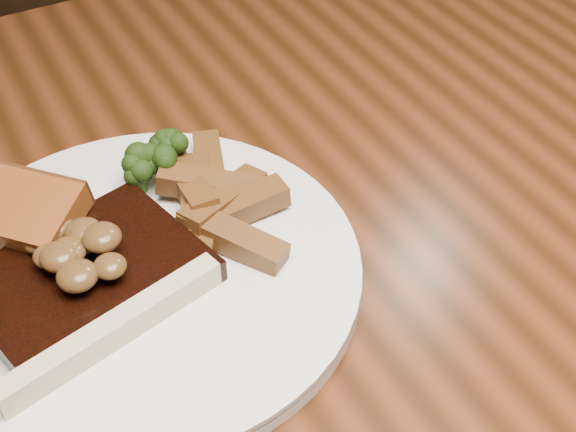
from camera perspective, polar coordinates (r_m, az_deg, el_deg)
name	(u,v)px	position (r m, az deg, el deg)	size (l,w,h in m)	color
dining_table	(280,328)	(0.67, -0.59, -8.00)	(1.60, 0.90, 0.75)	#4A220E
chair_far	(1,122)	(1.32, -19.74, 6.29)	(0.49, 0.49, 0.81)	black
plate	(145,274)	(0.58, -10.14, -4.11)	(0.31, 0.31, 0.01)	white
steak	(89,281)	(0.56, -13.98, -4.51)	(0.15, 0.11, 0.02)	black
steak_bone	(115,334)	(0.53, -12.23, -8.24)	(0.16, 0.02, 0.02)	beige
mushroom_pile	(78,248)	(0.55, -14.68, -2.19)	(0.08, 0.08, 0.03)	#55371A
garlic_bread	(13,228)	(0.62, -18.94, -0.83)	(0.10, 0.06, 0.02)	#944A1B
potato_wedges	(205,214)	(0.60, -5.94, 0.15)	(0.11, 0.11, 0.02)	brown
broccoli_cluster	(167,173)	(0.62, -8.61, 3.05)	(0.06, 0.06, 0.04)	#1E330B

